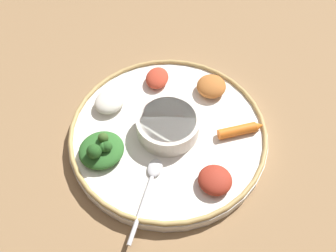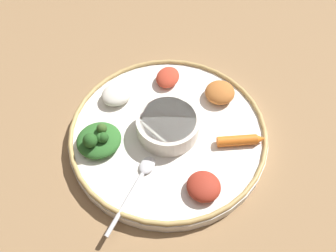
# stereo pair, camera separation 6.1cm
# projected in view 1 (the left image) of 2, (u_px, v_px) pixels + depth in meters

# --- Properties ---
(ground_plane) EXTENTS (2.40, 2.40, 0.00)m
(ground_plane) POSITION_uv_depth(u_px,v_px,m) (168.00, 137.00, 0.64)
(ground_plane) COLOR olive
(platter) EXTENTS (0.35, 0.35, 0.02)m
(platter) POSITION_uv_depth(u_px,v_px,m) (168.00, 134.00, 0.64)
(platter) COLOR white
(platter) RESTS_ON ground_plane
(platter_rim) EXTENTS (0.35, 0.35, 0.01)m
(platter_rim) POSITION_uv_depth(u_px,v_px,m) (168.00, 130.00, 0.62)
(platter_rim) COLOR tan
(platter_rim) RESTS_ON platter
(center_bowl) EXTENTS (0.11, 0.11, 0.04)m
(center_bowl) POSITION_uv_depth(u_px,v_px,m) (168.00, 124.00, 0.61)
(center_bowl) COLOR silver
(center_bowl) RESTS_ON platter
(spoon) EXTENTS (0.11, 0.12, 0.01)m
(spoon) POSITION_uv_depth(u_px,v_px,m) (149.00, 185.00, 0.56)
(spoon) COLOR silver
(spoon) RESTS_ON platter
(greens_pile) EXTENTS (0.08, 0.08, 0.04)m
(greens_pile) POSITION_uv_depth(u_px,v_px,m) (101.00, 150.00, 0.59)
(greens_pile) COLOR #2D6628
(greens_pile) RESTS_ON platter
(carrot_near_spoon) EXTENTS (0.04, 0.08, 0.02)m
(carrot_near_spoon) POSITION_uv_depth(u_px,v_px,m) (241.00, 130.00, 0.62)
(carrot_near_spoon) COLOR orange
(carrot_near_spoon) RESTS_ON platter
(mound_rice_white) EXTENTS (0.07, 0.07, 0.02)m
(mound_rice_white) POSITION_uv_depth(u_px,v_px,m) (110.00, 101.00, 0.65)
(mound_rice_white) COLOR silver
(mound_rice_white) RESTS_ON platter
(mound_chickpea) EXTENTS (0.08, 0.08, 0.03)m
(mound_chickpea) POSITION_uv_depth(u_px,v_px,m) (211.00, 86.00, 0.67)
(mound_chickpea) COLOR #B2662D
(mound_chickpea) RESTS_ON platter
(mound_berbere_red) EXTENTS (0.07, 0.07, 0.02)m
(mound_berbere_red) POSITION_uv_depth(u_px,v_px,m) (157.00, 78.00, 0.69)
(mound_berbere_red) COLOR #B73D28
(mound_berbere_red) RESTS_ON platter
(mound_beet) EXTENTS (0.07, 0.07, 0.02)m
(mound_beet) POSITION_uv_depth(u_px,v_px,m) (215.00, 180.00, 0.56)
(mound_beet) COLOR maroon
(mound_beet) RESTS_ON platter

